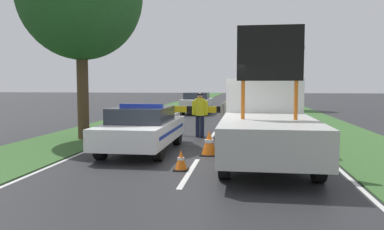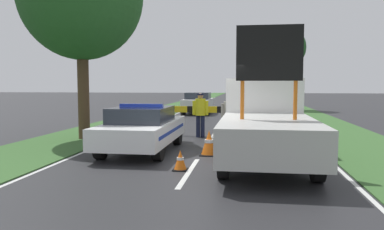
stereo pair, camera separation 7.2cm
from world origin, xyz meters
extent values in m
plane|color=#28282B|center=(0.00, 0.00, 0.00)|extent=(160.00, 160.00, 0.00)
cube|color=silver|center=(0.00, -1.35, 0.00)|extent=(0.12, 2.98, 0.01)
cube|color=silver|center=(0.00, 4.67, 0.00)|extent=(0.12, 2.98, 0.01)
cube|color=silver|center=(0.00, 10.68, 0.00)|extent=(0.12, 2.98, 0.01)
cube|color=silver|center=(0.00, 16.69, 0.00)|extent=(0.12, 2.98, 0.01)
cube|color=silver|center=(0.00, 22.70, 0.00)|extent=(0.12, 2.98, 0.01)
cube|color=silver|center=(0.00, 28.71, 0.00)|extent=(0.12, 2.98, 0.01)
cube|color=silver|center=(0.00, 34.72, 0.00)|extent=(0.12, 2.98, 0.01)
cube|color=silver|center=(0.00, 40.73, 0.00)|extent=(0.12, 2.98, 0.01)
cube|color=silver|center=(0.00, 46.74, 0.00)|extent=(0.12, 2.98, 0.01)
cube|color=silver|center=(-3.54, 16.42, 0.00)|extent=(0.10, 62.55, 0.01)
cube|color=silver|center=(3.54, 16.42, 0.00)|extent=(0.10, 62.55, 0.01)
cube|color=#38602D|center=(-5.15, 20.00, 0.01)|extent=(3.02, 120.00, 0.03)
cube|color=#38602D|center=(5.15, 20.00, 0.01)|extent=(3.02, 120.00, 0.03)
cube|color=white|center=(-1.82, 1.18, 0.62)|extent=(1.86, 4.45, 0.59)
cube|color=#282D38|center=(-1.82, 1.04, 1.14)|extent=(1.63, 2.05, 0.45)
cylinder|color=black|center=(-2.63, 2.56, 0.32)|extent=(0.24, 0.65, 0.65)
cylinder|color=black|center=(-1.01, 2.56, 0.32)|extent=(0.24, 0.65, 0.65)
cylinder|color=black|center=(-2.63, -0.20, 0.32)|extent=(0.24, 0.65, 0.65)
cylinder|color=black|center=(-1.01, -0.20, 0.32)|extent=(0.24, 0.65, 0.65)
cube|color=#1E38C6|center=(-1.82, 1.04, 1.41)|extent=(1.30, 0.24, 0.10)
cube|color=#193399|center=(-1.82, 1.18, 0.65)|extent=(1.87, 3.65, 0.10)
cube|color=black|center=(-1.82, 3.44, 0.56)|extent=(1.02, 0.08, 0.35)
cube|color=white|center=(1.82, 1.96, 1.33)|extent=(2.21, 1.85, 1.78)
cube|color=#232833|center=(1.82, 2.86, 1.65)|extent=(1.88, 0.04, 0.78)
cube|color=#B2B2AD|center=(1.82, -1.01, 0.84)|extent=(2.21, 4.08, 0.78)
cylinder|color=#D16619|center=(1.21, -1.01, 1.68)|extent=(0.09, 0.09, 0.90)
cylinder|color=#D16619|center=(2.42, -1.01, 1.68)|extent=(0.09, 0.09, 0.90)
cube|color=black|center=(1.82, -1.01, 2.76)|extent=(1.51, 0.12, 1.27)
cylinder|color=black|center=(0.84, 1.96, 0.44)|extent=(0.24, 0.89, 0.89)
cylinder|color=black|center=(2.80, 1.96, 0.44)|extent=(0.24, 0.89, 0.89)
cylinder|color=black|center=(0.84, -1.82, 0.44)|extent=(0.24, 0.89, 0.89)
cylinder|color=black|center=(2.80, -1.82, 0.44)|extent=(0.24, 0.89, 0.89)
cylinder|color=black|center=(-1.27, 4.86, 0.46)|extent=(0.07, 0.07, 0.93)
cylinder|color=black|center=(1.59, 4.86, 0.46)|extent=(0.07, 0.07, 0.93)
cube|color=yellow|center=(-1.33, 4.86, 1.05)|extent=(0.60, 0.08, 0.25)
cube|color=black|center=(-0.73, 4.86, 1.05)|extent=(0.60, 0.08, 0.25)
cube|color=yellow|center=(-0.14, 4.86, 1.05)|extent=(0.60, 0.08, 0.25)
cube|color=black|center=(0.46, 4.86, 1.05)|extent=(0.60, 0.08, 0.25)
cube|color=yellow|center=(1.05, 4.86, 1.05)|extent=(0.60, 0.08, 0.25)
cube|color=black|center=(1.65, 4.86, 1.05)|extent=(0.60, 0.08, 0.25)
cylinder|color=#191E38|center=(-0.54, 4.42, 0.43)|extent=(0.16, 0.16, 0.85)
cylinder|color=#191E38|center=(-0.36, 4.42, 0.43)|extent=(0.16, 0.16, 0.85)
cylinder|color=yellow|center=(-0.45, 4.42, 1.17)|extent=(0.39, 0.39, 0.64)
cylinder|color=yellow|center=(-0.69, 4.42, 1.14)|extent=(0.13, 0.13, 0.54)
cylinder|color=yellow|center=(-0.21, 4.42, 1.14)|extent=(0.13, 0.13, 0.54)
sphere|color=#A57A5B|center=(-0.45, 4.42, 1.60)|extent=(0.22, 0.22, 0.22)
cylinder|color=#141933|center=(-0.45, 4.42, 1.67)|extent=(0.25, 0.25, 0.06)
cylinder|color=#191E38|center=(0.58, 4.03, 0.40)|extent=(0.15, 0.15, 0.81)
cylinder|color=#191E38|center=(0.75, 4.03, 0.40)|extent=(0.15, 0.15, 0.81)
cylinder|color=#B2AD9E|center=(0.66, 4.03, 1.11)|extent=(0.37, 0.37, 0.61)
cylinder|color=#B2AD9E|center=(0.43, 4.03, 1.08)|extent=(0.12, 0.12, 0.52)
cylinder|color=#B2AD9E|center=(0.89, 4.03, 1.08)|extent=(0.12, 0.12, 0.52)
sphere|color=#A57A5B|center=(0.66, 4.03, 1.52)|extent=(0.21, 0.21, 0.21)
cube|color=black|center=(1.34, 4.85, 0.01)|extent=(0.40, 0.40, 0.03)
cone|color=orange|center=(1.34, 4.85, 0.29)|extent=(0.34, 0.34, 0.53)
cylinder|color=white|center=(1.34, 4.85, 0.32)|extent=(0.19, 0.19, 0.07)
cube|color=black|center=(2.87, 4.84, 0.01)|extent=(0.46, 0.46, 0.03)
cone|color=orange|center=(2.87, 4.84, 0.33)|extent=(0.39, 0.39, 0.60)
cylinder|color=white|center=(2.87, 4.84, 0.36)|extent=(0.22, 0.22, 0.08)
cube|color=black|center=(1.75, 3.99, 0.01)|extent=(0.41, 0.41, 0.03)
cone|color=orange|center=(1.75, 3.99, 0.30)|extent=(0.35, 0.35, 0.54)
cylinder|color=white|center=(1.75, 3.99, 0.32)|extent=(0.20, 0.20, 0.07)
cube|color=black|center=(-0.23, -1.20, 0.01)|extent=(0.35, 0.35, 0.03)
cone|color=orange|center=(-0.23, -1.20, 0.26)|extent=(0.29, 0.29, 0.46)
cylinder|color=white|center=(-0.23, -1.20, 0.28)|extent=(0.17, 0.17, 0.06)
cube|color=black|center=(0.25, 0.81, 0.01)|extent=(0.53, 0.53, 0.03)
cone|color=orange|center=(0.25, 0.81, 0.38)|extent=(0.45, 0.45, 0.69)
cylinder|color=white|center=(0.25, 0.81, 0.41)|extent=(0.25, 0.25, 0.10)
cube|color=slate|center=(2.02, 10.05, 0.73)|extent=(1.83, 4.40, 0.77)
cube|color=#282D38|center=(2.02, 9.91, 1.35)|extent=(1.61, 2.02, 0.48)
cylinder|color=black|center=(1.23, 11.41, 0.34)|extent=(0.24, 0.68, 0.68)
cylinder|color=black|center=(2.82, 11.41, 0.34)|extent=(0.24, 0.68, 0.68)
cylinder|color=black|center=(1.23, 8.68, 0.34)|extent=(0.24, 0.68, 0.68)
cylinder|color=black|center=(2.82, 8.68, 0.34)|extent=(0.24, 0.68, 0.68)
cube|color=silver|center=(-2.05, 16.10, 0.68)|extent=(1.84, 4.23, 0.70)
cube|color=#282D38|center=(-2.05, 15.97, 1.25)|extent=(1.62, 1.94, 0.45)
cylinder|color=black|center=(-2.85, 17.41, 0.33)|extent=(0.24, 0.65, 0.65)
cylinder|color=black|center=(-1.25, 17.41, 0.33)|extent=(0.24, 0.65, 0.65)
cylinder|color=black|center=(-2.85, 14.79, 0.33)|extent=(0.24, 0.65, 0.65)
cylinder|color=black|center=(-1.25, 14.79, 0.33)|extent=(0.24, 0.65, 0.65)
cube|color=navy|center=(1.93, 23.40, 0.73)|extent=(1.78, 4.58, 0.69)
cube|color=#282D38|center=(1.93, 23.26, 1.35)|extent=(1.57, 2.11, 0.56)
cylinder|color=black|center=(1.16, 24.81, 0.38)|extent=(0.24, 0.76, 0.76)
cylinder|color=black|center=(2.70, 24.81, 0.38)|extent=(0.24, 0.76, 0.76)
cylinder|color=black|center=(1.16, 21.98, 0.38)|extent=(0.24, 0.76, 0.76)
cylinder|color=black|center=(2.70, 21.98, 0.38)|extent=(0.24, 0.76, 0.76)
cylinder|color=#4C3823|center=(4.29, 20.50, 1.88)|extent=(0.37, 0.37, 3.75)
ellipsoid|color=#235623|center=(4.29, 20.50, 4.91)|extent=(3.08, 3.08, 3.24)
cylinder|color=#4C3823|center=(-4.67, 3.27, 1.81)|extent=(0.41, 0.41, 3.61)
camera|label=1|loc=(1.25, -9.86, 2.04)|focal=35.00mm
camera|label=2|loc=(1.32, -9.85, 2.04)|focal=35.00mm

